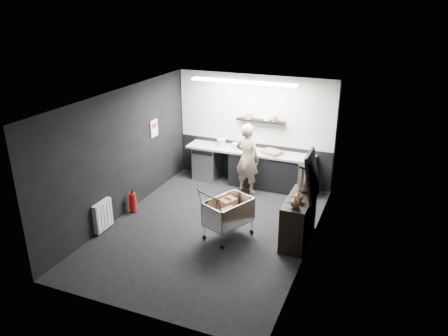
% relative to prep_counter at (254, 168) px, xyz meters
% --- Properties ---
extents(floor, '(5.50, 5.50, 0.00)m').
position_rel_prep_counter_xyz_m(floor, '(-0.14, -2.42, -0.46)').
color(floor, black).
rests_on(floor, ground).
extents(ceiling, '(5.50, 5.50, 0.00)m').
position_rel_prep_counter_xyz_m(ceiling, '(-0.14, -2.42, 2.24)').
color(ceiling, silver).
rests_on(ceiling, wall_back).
extents(wall_back, '(5.50, 0.00, 5.50)m').
position_rel_prep_counter_xyz_m(wall_back, '(-0.14, 0.33, 0.89)').
color(wall_back, black).
rests_on(wall_back, floor).
extents(wall_front, '(5.50, 0.00, 5.50)m').
position_rel_prep_counter_xyz_m(wall_front, '(-0.14, -5.17, 0.89)').
color(wall_front, black).
rests_on(wall_front, floor).
extents(wall_left, '(0.00, 5.50, 5.50)m').
position_rel_prep_counter_xyz_m(wall_left, '(-2.14, -2.42, 0.89)').
color(wall_left, black).
rests_on(wall_left, floor).
extents(wall_right, '(0.00, 5.50, 5.50)m').
position_rel_prep_counter_xyz_m(wall_right, '(1.86, -2.42, 0.89)').
color(wall_right, black).
rests_on(wall_right, floor).
extents(kitchen_wall_panel, '(3.95, 0.02, 1.70)m').
position_rel_prep_counter_xyz_m(kitchen_wall_panel, '(-0.14, 0.31, 1.39)').
color(kitchen_wall_panel, silver).
rests_on(kitchen_wall_panel, wall_back).
extents(dado_panel, '(3.95, 0.02, 1.00)m').
position_rel_prep_counter_xyz_m(dado_panel, '(-0.14, 0.31, 0.04)').
color(dado_panel, black).
rests_on(dado_panel, wall_back).
extents(floating_shelf, '(1.20, 0.22, 0.04)m').
position_rel_prep_counter_xyz_m(floating_shelf, '(0.06, 0.20, 1.16)').
color(floating_shelf, black).
rests_on(floating_shelf, wall_back).
extents(wall_clock, '(0.20, 0.03, 0.20)m').
position_rel_prep_counter_xyz_m(wall_clock, '(1.26, 0.30, 1.69)').
color(wall_clock, silver).
rests_on(wall_clock, wall_back).
extents(poster, '(0.02, 0.30, 0.40)m').
position_rel_prep_counter_xyz_m(poster, '(-2.12, -1.12, 1.09)').
color(poster, white).
rests_on(poster, wall_left).
extents(poster_red_band, '(0.02, 0.22, 0.10)m').
position_rel_prep_counter_xyz_m(poster_red_band, '(-2.11, -1.12, 1.16)').
color(poster_red_band, red).
rests_on(poster_red_band, poster).
extents(radiator, '(0.10, 0.50, 0.60)m').
position_rel_prep_counter_xyz_m(radiator, '(-2.08, -3.32, -0.11)').
color(radiator, silver).
rests_on(radiator, wall_left).
extents(ceiling_strip, '(2.40, 0.20, 0.04)m').
position_rel_prep_counter_xyz_m(ceiling_strip, '(-0.14, -0.57, 2.21)').
color(ceiling_strip, white).
rests_on(ceiling_strip, ceiling).
extents(prep_counter, '(3.20, 0.61, 0.90)m').
position_rel_prep_counter_xyz_m(prep_counter, '(0.00, 0.00, 0.00)').
color(prep_counter, black).
rests_on(prep_counter, floor).
extents(person, '(0.70, 0.54, 1.71)m').
position_rel_prep_counter_xyz_m(person, '(-0.04, -0.45, 0.40)').
color(person, beige).
rests_on(person, floor).
extents(shopping_cart, '(0.95, 1.20, 1.07)m').
position_rel_prep_counter_xyz_m(shopping_cart, '(0.32, -2.58, 0.05)').
color(shopping_cart, silver).
rests_on(shopping_cart, floor).
extents(sideboard, '(0.52, 1.21, 1.82)m').
position_rel_prep_counter_xyz_m(sideboard, '(1.63, -2.18, 0.12)').
color(sideboard, black).
rests_on(sideboard, floor).
extents(fire_extinguisher, '(0.16, 0.16, 0.52)m').
position_rel_prep_counter_xyz_m(fire_extinguisher, '(-1.99, -2.39, -0.21)').
color(fire_extinguisher, red).
rests_on(fire_extinguisher, floor).
extents(cardboard_box, '(0.52, 0.46, 0.09)m').
position_rel_prep_counter_xyz_m(cardboard_box, '(0.45, -0.05, 0.49)').
color(cardboard_box, '#906B4D').
rests_on(cardboard_box, prep_counter).
extents(pink_tub, '(0.21, 0.21, 0.21)m').
position_rel_prep_counter_xyz_m(pink_tub, '(-0.89, 0.00, 0.55)').
color(pink_tub, silver).
rests_on(pink_tub, prep_counter).
extents(white_container, '(0.19, 0.15, 0.16)m').
position_rel_prep_counter_xyz_m(white_container, '(-0.47, -0.05, 0.52)').
color(white_container, silver).
rests_on(white_container, prep_counter).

